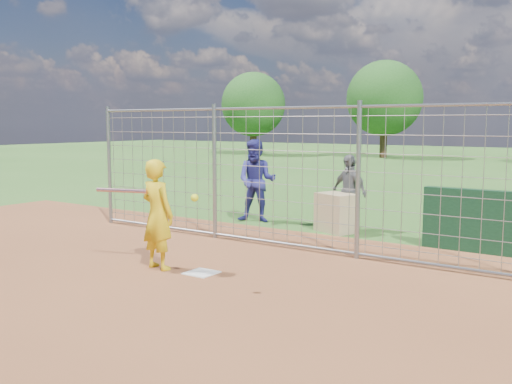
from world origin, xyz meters
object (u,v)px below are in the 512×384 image
Objects in this scene: batter at (157,214)px; bystander_b at (349,192)px; equipment_bin at (336,213)px; bystander_a at (257,181)px.

bystander_b is at bearing -96.05° from batter.
bystander_b is (0.99, 4.65, -0.05)m from batter.
batter reaches higher than equipment_bin.
batter reaches higher than bystander_b.
equipment_bin is at bearing -84.47° from bystander_b.
batter is 1.06× the size of bystander_b.
batter is at bearing -80.07° from equipment_bin.
bystander_b is (2.14, 0.31, -0.14)m from bystander_a.
bystander_b reaches higher than equipment_bin.
bystander_b is at bearing 97.08° from equipment_bin.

